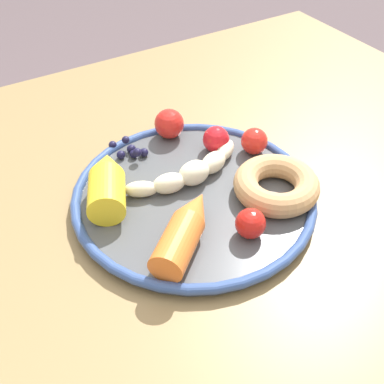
{
  "coord_description": "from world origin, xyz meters",
  "views": [
    {
      "loc": [
        0.25,
        0.36,
        1.13
      ],
      "look_at": [
        0.03,
        -0.0,
        0.75
      ],
      "focal_mm": 44.53,
      "sensor_mm": 36.0,
      "label": 1
    }
  ],
  "objects_px": {
    "donut": "(276,185)",
    "tomato_far": "(216,139)",
    "plate": "(192,194)",
    "tomato_extra": "(169,124)",
    "carrot_orange": "(185,229)",
    "banana": "(191,172)",
    "tomato_mid": "(254,141)",
    "blueberry_pile": "(130,150)",
    "tomato_near": "(250,223)",
    "carrot_yellow": "(107,182)",
    "dining_table": "(211,249)"
  },
  "relations": [
    {
      "from": "tomato_mid",
      "to": "tomato_extra",
      "type": "height_order",
      "value": "tomato_extra"
    },
    {
      "from": "dining_table",
      "to": "tomato_far",
      "type": "xyz_separation_m",
      "value": [
        -0.04,
        -0.06,
        0.13
      ]
    },
    {
      "from": "tomato_mid",
      "to": "plate",
      "type": "bearing_deg",
      "value": 13.49
    },
    {
      "from": "dining_table",
      "to": "blueberry_pile",
      "type": "bearing_deg",
      "value": -61.39
    },
    {
      "from": "tomato_near",
      "to": "tomato_far",
      "type": "relative_size",
      "value": 0.95
    },
    {
      "from": "tomato_near",
      "to": "tomato_extra",
      "type": "height_order",
      "value": "tomato_extra"
    },
    {
      "from": "donut",
      "to": "blueberry_pile",
      "type": "height_order",
      "value": "donut"
    },
    {
      "from": "plate",
      "to": "banana",
      "type": "height_order",
      "value": "banana"
    },
    {
      "from": "carrot_yellow",
      "to": "blueberry_pile",
      "type": "height_order",
      "value": "carrot_yellow"
    },
    {
      "from": "dining_table",
      "to": "banana",
      "type": "xyz_separation_m",
      "value": [
        0.02,
        -0.02,
        0.13
      ]
    },
    {
      "from": "blueberry_pile",
      "to": "tomato_extra",
      "type": "height_order",
      "value": "tomato_extra"
    },
    {
      "from": "donut",
      "to": "tomato_far",
      "type": "xyz_separation_m",
      "value": [
        0.01,
        -0.11,
        0.0
      ]
    },
    {
      "from": "plate",
      "to": "blueberry_pile",
      "type": "relative_size",
      "value": 5.43
    },
    {
      "from": "tomato_near",
      "to": "tomato_far",
      "type": "distance_m",
      "value": 0.16
    },
    {
      "from": "banana",
      "to": "carrot_orange",
      "type": "bearing_deg",
      "value": 55.77
    },
    {
      "from": "banana",
      "to": "tomato_extra",
      "type": "distance_m",
      "value": 0.1
    },
    {
      "from": "blueberry_pile",
      "to": "tomato_near",
      "type": "relative_size",
      "value": 1.6
    },
    {
      "from": "carrot_yellow",
      "to": "blueberry_pile",
      "type": "relative_size",
      "value": 2.1
    },
    {
      "from": "tomato_near",
      "to": "tomato_far",
      "type": "bearing_deg",
      "value": -109.55
    },
    {
      "from": "carrot_yellow",
      "to": "tomato_near",
      "type": "distance_m",
      "value": 0.17
    },
    {
      "from": "carrot_orange",
      "to": "tomato_near",
      "type": "distance_m",
      "value": 0.07
    },
    {
      "from": "dining_table",
      "to": "tomato_near",
      "type": "height_order",
      "value": "tomato_near"
    },
    {
      "from": "tomato_near",
      "to": "tomato_extra",
      "type": "bearing_deg",
      "value": -94.31
    },
    {
      "from": "plate",
      "to": "tomato_mid",
      "type": "distance_m",
      "value": 0.12
    },
    {
      "from": "dining_table",
      "to": "carrot_orange",
      "type": "bearing_deg",
      "value": 38.73
    },
    {
      "from": "tomato_extra",
      "to": "plate",
      "type": "bearing_deg",
      "value": 73.84
    },
    {
      "from": "tomato_mid",
      "to": "tomato_extra",
      "type": "distance_m",
      "value": 0.12
    },
    {
      "from": "tomato_near",
      "to": "tomato_mid",
      "type": "distance_m",
      "value": 0.15
    },
    {
      "from": "dining_table",
      "to": "blueberry_pile",
      "type": "relative_size",
      "value": 17.88
    },
    {
      "from": "banana",
      "to": "tomato_near",
      "type": "xyz_separation_m",
      "value": [
        -0.01,
        0.11,
        0.0
      ]
    },
    {
      "from": "carrot_orange",
      "to": "donut",
      "type": "bearing_deg",
      "value": -175.67
    },
    {
      "from": "donut",
      "to": "tomato_mid",
      "type": "height_order",
      "value": "tomato_mid"
    },
    {
      "from": "banana",
      "to": "tomato_near",
      "type": "distance_m",
      "value": 0.11
    },
    {
      "from": "carrot_orange",
      "to": "blueberry_pile",
      "type": "distance_m",
      "value": 0.17
    },
    {
      "from": "tomato_extra",
      "to": "carrot_orange",
      "type": "bearing_deg",
      "value": 65.85
    },
    {
      "from": "dining_table",
      "to": "blueberry_pile",
      "type": "height_order",
      "value": "blueberry_pile"
    },
    {
      "from": "plate",
      "to": "blueberry_pile",
      "type": "bearing_deg",
      "value": -73.18
    },
    {
      "from": "tomato_far",
      "to": "plate",
      "type": "bearing_deg",
      "value": 38.32
    },
    {
      "from": "carrot_yellow",
      "to": "donut",
      "type": "bearing_deg",
      "value": 149.61
    },
    {
      "from": "banana",
      "to": "tomato_far",
      "type": "relative_size",
      "value": 4.91
    },
    {
      "from": "tomato_near",
      "to": "blueberry_pile",
      "type": "bearing_deg",
      "value": -75.84
    },
    {
      "from": "tomato_mid",
      "to": "tomato_far",
      "type": "relative_size",
      "value": 0.99
    },
    {
      "from": "plate",
      "to": "banana",
      "type": "bearing_deg",
      "value": -117.29
    },
    {
      "from": "donut",
      "to": "tomato_far",
      "type": "height_order",
      "value": "tomato_far"
    },
    {
      "from": "banana",
      "to": "carrot_orange",
      "type": "height_order",
      "value": "carrot_orange"
    },
    {
      "from": "dining_table",
      "to": "tomato_mid",
      "type": "relative_size",
      "value": 27.46
    },
    {
      "from": "blueberry_pile",
      "to": "plate",
      "type": "bearing_deg",
      "value": 106.82
    },
    {
      "from": "banana",
      "to": "carrot_orange",
      "type": "relative_size",
      "value": 1.52
    },
    {
      "from": "plate",
      "to": "tomato_extra",
      "type": "xyz_separation_m",
      "value": [
        -0.03,
        -0.12,
        0.02
      ]
    },
    {
      "from": "blueberry_pile",
      "to": "tomato_near",
      "type": "xyz_separation_m",
      "value": [
        -0.05,
        0.2,
        0.01
      ]
    }
  ]
}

